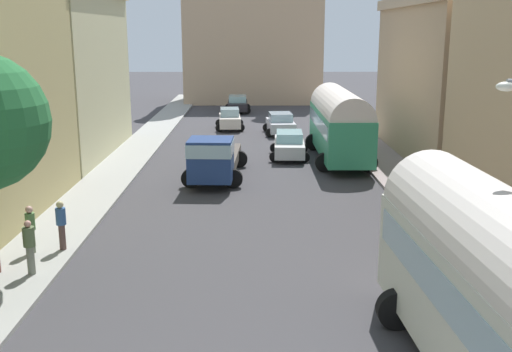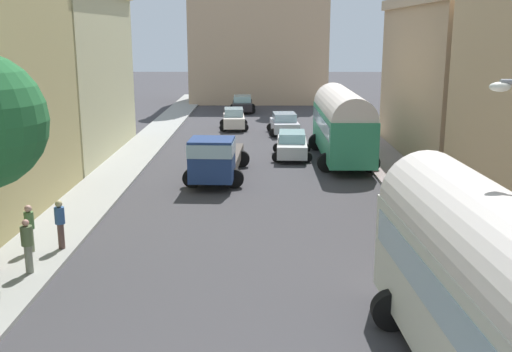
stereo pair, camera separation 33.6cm
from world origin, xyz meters
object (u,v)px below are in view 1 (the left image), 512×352
car_1 (238,104)px  car_3 (281,124)px  car_0 (230,119)px  pedestrian_2 (31,227)px  pedestrian_0 (61,223)px  pedestrian_1 (30,246)px  cargo_truck_0 (214,157)px  car_2 (289,144)px  parked_bus_1 (339,121)px  parked_bus_0 (500,287)px

car_1 → car_3: car_3 is taller
car_0 → car_3: car_0 is taller
pedestrian_2 → pedestrian_0: bearing=18.2°
pedestrian_0 → pedestrian_1: bearing=-98.1°
car_3 → cargo_truck_0: bearing=-105.6°
car_0 → car_1: 9.97m
car_2 → car_3: size_ratio=1.10×
parked_bus_1 → pedestrian_0: (-11.24, -14.88, -1.18)m
car_0 → car_2: bearing=-69.9°
parked_bus_1 → pedestrian_2: 19.47m
car_0 → pedestrian_1: pedestrian_1 is taller
parked_bus_1 → pedestrian_0: 18.68m
pedestrian_1 → pedestrian_0: bearing=81.9°
parked_bus_0 → pedestrian_2: bearing=147.3°
car_3 → pedestrian_1: bearing=-108.5°
car_3 → pedestrian_1: 27.30m
cargo_truck_0 → pedestrian_2: cargo_truck_0 is taller
parked_bus_0 → car_2: 23.81m
cargo_truck_0 → pedestrian_0: 10.85m
pedestrian_0 → parked_bus_1: bearing=52.9°
car_2 → pedestrian_0: size_ratio=2.45×
car_2 → car_3: bearing=90.8°
car_1 → car_2: 20.73m
parked_bus_1 → car_1: bearing=106.4°
parked_bus_0 → cargo_truck_0: size_ratio=1.21×
parked_bus_1 → pedestrian_0: bearing=-127.1°
pedestrian_2 → cargo_truck_0: bearing=62.3°
car_3 → parked_bus_0: bearing=-85.0°
car_1 → pedestrian_1: pedestrian_1 is taller
parked_bus_0 → car_3: bearing=95.0°
car_2 → car_3: (-0.12, 8.23, -0.00)m
car_3 → car_2: bearing=-89.2°
car_2 → pedestrian_2: pedestrian_2 is taller
car_0 → pedestrian_2: bearing=-101.8°
parked_bus_0 → car_3: parked_bus_0 is taller
pedestrian_2 → parked_bus_1: bearing=51.3°
pedestrian_1 → car_3: bearing=71.5°
car_2 → pedestrian_1: size_ratio=2.44×
car_0 → parked_bus_0: bearing=-79.2°
parked_bus_1 → pedestrian_2: size_ratio=5.62×
car_1 → pedestrian_2: bearing=-99.2°
parked_bus_0 → parked_bus_1: bearing=89.7°
car_1 → car_2: size_ratio=1.00×
parked_bus_0 → car_1: (-6.11, 44.05, -1.56)m
car_1 → car_3: (3.34, -12.21, 0.01)m
car_0 → car_3: (3.72, -2.25, -0.02)m
cargo_truck_0 → pedestrian_1: cargo_truck_0 is taller
parked_bus_0 → cargo_truck_0: 19.14m
parked_bus_1 → car_3: 9.51m
car_2 → pedestrian_1: (-8.76, -17.67, 0.26)m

